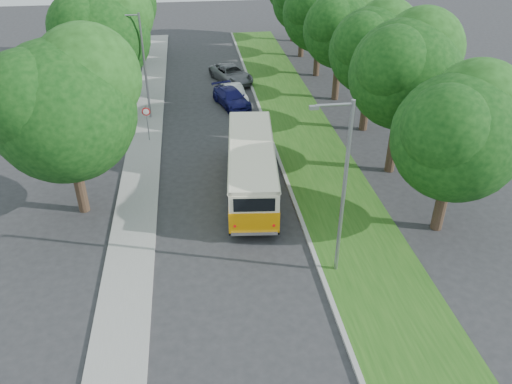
{
  "coord_description": "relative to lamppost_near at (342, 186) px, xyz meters",
  "views": [
    {
      "loc": [
        -1.48,
        -18.95,
        14.54
      ],
      "look_at": [
        1.37,
        2.18,
        1.5
      ],
      "focal_mm": 35.0,
      "sensor_mm": 36.0,
      "label": 1
    }
  ],
  "objects": [
    {
      "name": "curb",
      "position": [
        -0.61,
        7.5,
        -4.29
      ],
      "size": [
        0.2,
        70.0,
        0.15
      ],
      "primitive_type": "cube",
      "color": "gray",
      "rests_on": "ground"
    },
    {
      "name": "car_silver",
      "position": [
        -1.74,
        10.39,
        -3.7
      ],
      "size": [
        2.22,
        4.13,
        1.34
      ],
      "primitive_type": "imported",
      "rotation": [
        0.0,
        0.0,
        -0.17
      ],
      "color": "#AFAFB4",
      "rests_on": "ground"
    },
    {
      "name": "ground",
      "position": [
        -4.21,
        2.5,
        -4.37
      ],
      "size": [
        120.0,
        120.0,
        0.0
      ],
      "primitive_type": "plane",
      "color": "#2A2A2D",
      "rests_on": "ground"
    },
    {
      "name": "grass_verge",
      "position": [
        1.74,
        7.5,
        -4.3
      ],
      "size": [
        4.5,
        70.0,
        0.13
      ],
      "primitive_type": "cube",
      "color": "#1F4E14",
      "rests_on": "ground"
    },
    {
      "name": "car_blue",
      "position": [
        -2.67,
        20.12,
        -3.71
      ],
      "size": [
        3.12,
        4.9,
        1.32
      ],
      "primitive_type": "imported",
      "rotation": [
        0.0,
        0.0,
        0.3
      ],
      "color": "#131455",
      "rests_on": "ground"
    },
    {
      "name": "vintage_bus",
      "position": [
        -2.73,
        7.23,
        -2.93
      ],
      "size": [
        3.45,
        9.89,
        2.88
      ],
      "primitive_type": null,
      "rotation": [
        0.0,
        0.0,
        -0.1
      ],
      "color": "orange",
      "rests_on": "ground"
    },
    {
      "name": "lamppost_far",
      "position": [
        -8.91,
        18.5,
        -0.25
      ],
      "size": [
        1.71,
        0.16,
        7.5
      ],
      "color": "gray",
      "rests_on": "ground"
    },
    {
      "name": "car_grey",
      "position": [
        -2.17,
        25.82,
        -3.66
      ],
      "size": [
        3.99,
        5.6,
        1.42
      ],
      "primitive_type": "imported",
      "rotation": [
        0.0,
        0.0,
        0.36
      ],
      "color": "slate",
      "rests_on": "ground"
    },
    {
      "name": "car_white",
      "position": [
        -2.33,
        21.08,
        -3.74
      ],
      "size": [
        1.96,
        3.99,
        1.26
      ],
      "primitive_type": "imported",
      "rotation": [
        0.0,
        0.0,
        0.17
      ],
      "color": "white",
      "rests_on": "ground"
    },
    {
      "name": "treeline",
      "position": [
        -1.06,
        20.49,
        1.56
      ],
      "size": [
        24.27,
        41.91,
        9.46
      ],
      "color": "#332319",
      "rests_on": "ground"
    },
    {
      "name": "sidewalk",
      "position": [
        -9.01,
        7.5,
        -4.31
      ],
      "size": [
        2.2,
        70.0,
        0.12
      ],
      "primitive_type": "cube",
      "color": "gray",
      "rests_on": "ground"
    },
    {
      "name": "warning_sign",
      "position": [
        -8.71,
        14.48,
        -2.66
      ],
      "size": [
        0.56,
        0.1,
        2.5
      ],
      "color": "gray",
      "rests_on": "ground"
    },
    {
      "name": "lamppost_near",
      "position": [
        0.0,
        0.0,
        0.0
      ],
      "size": [
        1.71,
        0.16,
        8.0
      ],
      "color": "gray",
      "rests_on": "ground"
    }
  ]
}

